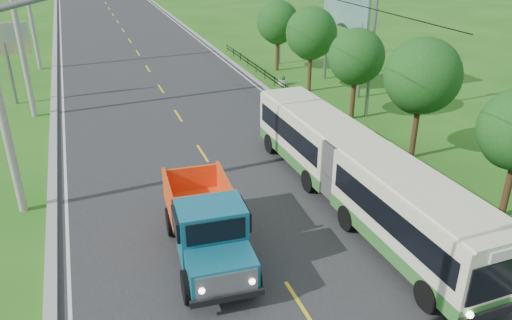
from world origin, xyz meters
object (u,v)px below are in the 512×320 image
tree_fifth (311,36)px  planter_mid (334,116)px  pole_far (29,5)px  streetlight_mid (371,36)px  bus (356,169)px  tree_back (278,24)px  dump_truck (207,222)px  streetlight_far (278,4)px  planter_far (282,81)px  billboard_right (345,11)px  billboard_left (5,45)px  tree_fourth (356,59)px  planter_near (416,172)px  tree_third (421,79)px  pole_mid (19,32)px

tree_fifth → planter_mid: bearing=-101.6°
pole_far → planter_mid: 25.85m
streetlight_mid → bus: streetlight_mid is taller
tree_back → planter_mid: 12.66m
planter_mid → bus: (-4.09, -9.37, 1.45)m
tree_back → dump_truck: tree_back is taller
streetlight_far → planter_far: (-2.04, -6.00, -4.62)m
pole_far → bus: (12.78, -28.37, -3.35)m
streetlight_mid → billboard_right: size_ratio=1.24×
billboard_left → tree_back: bearing=6.3°
tree_fourth → streetlight_mid: streetlight_mid is taller
billboard_right → dump_truck: bearing=-130.6°
tree_back → bus: tree_back is taller
streetlight_mid → billboard_left: 22.51m
planter_near → billboard_right: billboard_right is taller
billboard_left → billboard_right: bearing=-10.4°
bus → tree_third: bearing=32.5°
streetlight_far → planter_near: (-2.04, -22.00, -4.62)m
tree_back → streetlight_far: size_ratio=0.61×
tree_third → tree_back: (-0.00, 18.00, -0.33)m
tree_fourth → planter_mid: 3.53m
tree_fourth → dump_truck: tree_fourth is taller
pole_far → billboard_right: bearing=-32.3°
tree_fifth → tree_fourth: bearing=-90.0°
tree_fifth → billboard_left: size_ratio=1.12×
tree_fifth → planter_mid: tree_fifth is taller
billboard_left → planter_far: bearing=-6.3°
bus → streetlight_mid: bearing=56.0°
pole_mid → streetlight_far: size_ratio=1.10×
tree_fourth → tree_back: bearing=90.0°
tree_fifth → pole_mid: bearing=177.3°
planter_near → planter_mid: same height
streetlight_far → bus: streetlight_far is taller
tree_fourth → streetlight_far: 13.94m
pole_far → planter_near: 32.19m
pole_mid → tree_back: bearing=15.8°
pole_far → dump_truck: pole_far is taller
tree_fifth → streetlight_mid: streetlight_mid is taller
pole_mid → tree_fourth: (18.12, -6.86, -1.51)m
planter_mid → tree_back: bearing=84.1°
tree_back → tree_third: bearing=-90.0°
tree_back → streetlight_far: 2.37m
tree_fourth → planter_far: bearing=99.1°
billboard_right → bus: 17.60m
tree_back → dump_truck: (-11.86, -22.81, -2.22)m
planter_mid → billboard_right: billboard_right is taller
tree_back → billboard_left: tree_back is taller
pole_far → streetlight_mid: pole_far is taller
planter_far → billboard_left: billboard_left is taller
pole_far → planter_far: pole_far is taller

